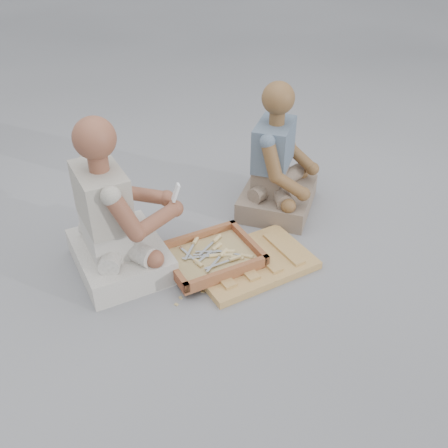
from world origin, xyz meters
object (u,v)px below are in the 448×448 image
tool_tray (211,256)px  companion (278,169)px  carved_panel (252,263)px  craftsman (115,222)px

tool_tray → companion: 0.76m
carved_panel → craftsman: size_ratio=0.73×
carved_panel → tool_tray: tool_tray is taller
carved_panel → craftsman: bearing=154.5°
tool_tray → craftsman: (-0.46, 0.21, 0.24)m
carved_panel → craftsman: 0.78m
carved_panel → companion: 0.69m
companion → craftsman: bearing=-37.8°
craftsman → carved_panel: bearing=63.1°
tool_tray → craftsman: 0.56m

